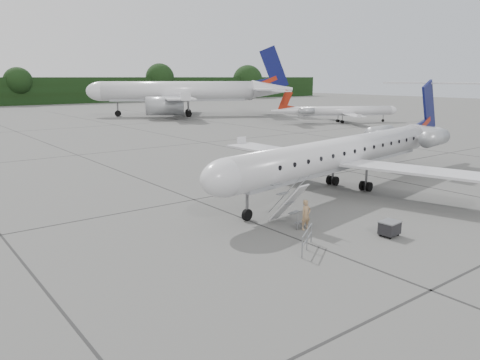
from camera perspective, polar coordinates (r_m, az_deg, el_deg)
ground at (r=30.75m, az=12.88°, el=-3.06°), size 320.00×320.00×0.00m
main_regional_jet at (r=34.13m, az=12.49°, el=5.09°), size 33.16×26.19×7.71m
airstair at (r=25.98m, az=5.90°, el=-2.90°), size 1.18×2.22×2.42m
passenger at (r=25.40m, az=8.05°, el=-4.22°), size 0.62×0.43×1.65m
safety_railing at (r=22.55m, az=8.17°, el=-7.26°), size 1.88×1.27×1.00m
baggage_cart at (r=25.46m, az=17.77°, el=-5.60°), size 1.05×0.88×0.85m
bg_narrowbody at (r=100.30m, az=-7.56°, el=11.84°), size 49.05×45.03×14.35m
bg_regional_right at (r=86.90m, az=12.68°, el=8.76°), size 27.19×24.55×5.85m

